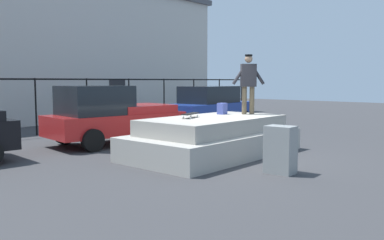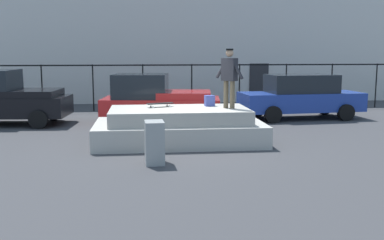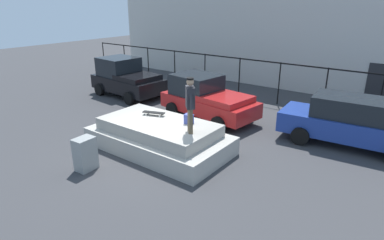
{
  "view_description": "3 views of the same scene",
  "coord_description": "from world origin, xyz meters",
  "px_view_note": "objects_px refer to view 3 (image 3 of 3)",
  "views": [
    {
      "loc": [
        -8.6,
        -6.36,
        1.97
      ],
      "look_at": [
        -0.07,
        1.07,
        0.89
      ],
      "focal_mm": 38.65,
      "sensor_mm": 36.0,
      "label": 1
    },
    {
      "loc": [
        -1.09,
        -12.56,
        2.64
      ],
      "look_at": [
        0.37,
        0.92,
        0.57
      ],
      "focal_mm": 42.34,
      "sensor_mm": 36.0,
      "label": 2
    },
    {
      "loc": [
        7.0,
        -7.23,
        4.81
      ],
      "look_at": [
        0.34,
        1.65,
        0.75
      ],
      "focal_mm": 30.64,
      "sensor_mm": 36.0,
      "label": 3
    }
  ],
  "objects_px": {
    "backpack": "(189,119)",
    "utility_box": "(85,154)",
    "skateboard": "(154,113)",
    "car_red_pickup_mid": "(206,98)",
    "car_blue_sedan_far": "(352,122)",
    "car_black_pickup_near": "(126,78)",
    "skateboarder": "(190,102)"
  },
  "relations": [
    {
      "from": "utility_box",
      "to": "car_blue_sedan_far",
      "type": "bearing_deg",
      "value": 45.49
    },
    {
      "from": "skateboard",
      "to": "car_red_pickup_mid",
      "type": "height_order",
      "value": "car_red_pickup_mid"
    },
    {
      "from": "backpack",
      "to": "car_black_pickup_near",
      "type": "distance_m",
      "value": 7.75
    },
    {
      "from": "skateboard",
      "to": "car_red_pickup_mid",
      "type": "relative_size",
      "value": 0.18
    },
    {
      "from": "skateboarder",
      "to": "backpack",
      "type": "distance_m",
      "value": 1.1
    },
    {
      "from": "utility_box",
      "to": "backpack",
      "type": "bearing_deg",
      "value": 55.85
    },
    {
      "from": "skateboard",
      "to": "car_blue_sedan_far",
      "type": "bearing_deg",
      "value": 34.48
    },
    {
      "from": "car_red_pickup_mid",
      "to": "utility_box",
      "type": "xyz_separation_m",
      "value": [
        -0.24,
        -6.0,
        -0.39
      ]
    },
    {
      "from": "skateboarder",
      "to": "car_black_pickup_near",
      "type": "height_order",
      "value": "skateboarder"
    },
    {
      "from": "skateboard",
      "to": "backpack",
      "type": "xyz_separation_m",
      "value": [
        1.48,
        0.09,
        0.06
      ]
    },
    {
      "from": "backpack",
      "to": "car_blue_sedan_far",
      "type": "distance_m",
      "value": 5.65
    },
    {
      "from": "skateboarder",
      "to": "car_red_pickup_mid",
      "type": "bearing_deg",
      "value": 117.81
    },
    {
      "from": "skateboard",
      "to": "utility_box",
      "type": "bearing_deg",
      "value": -95.05
    },
    {
      "from": "skateboard",
      "to": "utility_box",
      "type": "distance_m",
      "value": 2.83
    },
    {
      "from": "skateboard",
      "to": "backpack",
      "type": "distance_m",
      "value": 1.49
    },
    {
      "from": "backpack",
      "to": "car_black_pickup_near",
      "type": "xyz_separation_m",
      "value": [
        -6.9,
        3.53,
        -0.21
      ]
    },
    {
      "from": "car_red_pickup_mid",
      "to": "car_black_pickup_near",
      "type": "bearing_deg",
      "value": 176.08
    },
    {
      "from": "backpack",
      "to": "utility_box",
      "type": "xyz_separation_m",
      "value": [
        -1.73,
        -2.84,
        -0.66
      ]
    },
    {
      "from": "skateboard",
      "to": "car_red_pickup_mid",
      "type": "xyz_separation_m",
      "value": [
        0.0,
        3.25,
        -0.21
      ]
    },
    {
      "from": "skateboarder",
      "to": "car_black_pickup_near",
      "type": "xyz_separation_m",
      "value": [
        -7.38,
        4.1,
        -1.03
      ]
    },
    {
      "from": "backpack",
      "to": "car_blue_sedan_far",
      "type": "bearing_deg",
      "value": 32.83
    },
    {
      "from": "backpack",
      "to": "car_red_pickup_mid",
      "type": "xyz_separation_m",
      "value": [
        -1.48,
        3.16,
        -0.27
      ]
    },
    {
      "from": "car_blue_sedan_far",
      "to": "skateboard",
      "type": "bearing_deg",
      "value": -145.52
    },
    {
      "from": "car_blue_sedan_far",
      "to": "car_black_pickup_near",
      "type": "bearing_deg",
      "value": -178.63
    },
    {
      "from": "car_black_pickup_near",
      "to": "skateboarder",
      "type": "bearing_deg",
      "value": -29.03
    },
    {
      "from": "backpack",
      "to": "utility_box",
      "type": "height_order",
      "value": "backpack"
    },
    {
      "from": "car_black_pickup_near",
      "to": "car_blue_sedan_far",
      "type": "xyz_separation_m",
      "value": [
        11.07,
        0.26,
        -0.08
      ]
    },
    {
      "from": "skateboard",
      "to": "car_black_pickup_near",
      "type": "distance_m",
      "value": 6.51
    },
    {
      "from": "backpack",
      "to": "skateboarder",
      "type": "bearing_deg",
      "value": -58.84
    },
    {
      "from": "car_black_pickup_near",
      "to": "car_red_pickup_mid",
      "type": "distance_m",
      "value": 5.43
    },
    {
      "from": "car_red_pickup_mid",
      "to": "car_blue_sedan_far",
      "type": "distance_m",
      "value": 5.69
    },
    {
      "from": "skateboard",
      "to": "skateboarder",
      "type": "bearing_deg",
      "value": -13.54
    }
  ]
}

